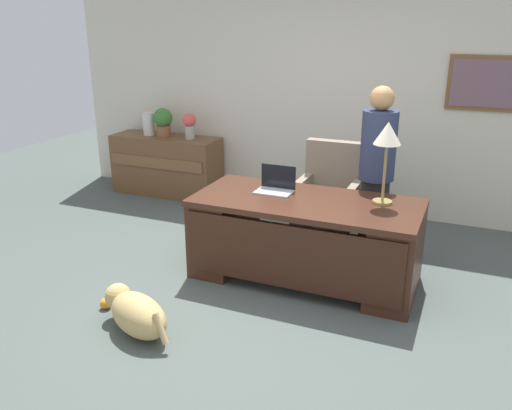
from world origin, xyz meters
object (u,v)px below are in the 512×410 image
dog_lying (136,313)px  dog_toy_ball (106,304)px  vase_empty (149,124)px  credenza (167,165)px  desk_lamp (387,139)px  laptop (276,185)px  vase_with_flowers (189,124)px  armchair (330,199)px  desk (304,237)px  person_standing (376,173)px  potted_plant (163,121)px

dog_lying → dog_toy_ball: 0.47m
vase_empty → credenza: bearing=-0.3°
desk_lamp → laptop: bearing=-177.3°
vase_with_flowers → dog_toy_ball: size_ratio=3.60×
vase_empty → armchair: bearing=-16.2°
credenza → dog_toy_ball: 2.98m
vase_with_flowers → vase_empty: (-0.60, 0.00, -0.04)m
vase_with_flowers → desk: bearing=-38.7°
person_standing → desk_lamp: size_ratio=2.40×
dog_lying → desk: bearing=55.9°
armchair → person_standing: bearing=-19.5°
person_standing → vase_empty: (-3.10, 0.93, 0.06)m
dog_lying → potted_plant: (-1.57, 2.91, 0.80)m
desk_lamp → vase_with_flowers: 3.04m
vase_with_flowers → dog_toy_ball: 2.98m
laptop → vase_with_flowers: size_ratio=1.00×
desk → desk_lamp: 1.08m
armchair → vase_empty: vase_empty is taller
desk → credenza: credenza is taller
dog_lying → armchair: bearing=68.6°
armchair → person_standing: size_ratio=0.63×
desk_lamp → potted_plant: size_ratio=1.88×
credenza → armchair: (2.39, -0.76, 0.09)m
desk → dog_lying: size_ratio=2.74×
desk → vase_with_flowers: 2.68m
armchair → dog_toy_ball: 2.38m
credenza → laptop: 2.60m
potted_plant → desk: bearing=-34.1°
person_standing → armchair: bearing=160.5°
potted_plant → dog_toy_ball: potted_plant is taller
desk → dog_lying: bearing=-124.1°
vase_empty → desk_lamp: bearing=-24.0°
laptop → desk_lamp: (0.93, 0.04, 0.49)m
dog_lying → dog_toy_ball: bearing=157.6°
laptop → vase_empty: size_ratio=1.12×
desk_lamp → potted_plant: 3.38m
credenza → vase_with_flowers: 0.67m
desk_lamp → dog_toy_ball: desk_lamp is taller
dog_lying → desk_lamp: desk_lamp is taller
desk → armchair: 0.88m
credenza → desk_lamp: desk_lamp is taller
credenza → person_standing: (2.86, -0.93, 0.46)m
dog_lying → vase_with_flowers: size_ratio=2.18×
person_standing → desk: bearing=-122.4°
armchair → credenza: bearing=162.3°
credenza → dog_lying: (1.55, -2.91, -0.22)m
desk → dog_lying: (-0.86, -1.27, -0.25)m
laptop → desk_lamp: 1.05m
potted_plant → armchair: bearing=-17.6°
laptop → vase_empty: vase_empty is taller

